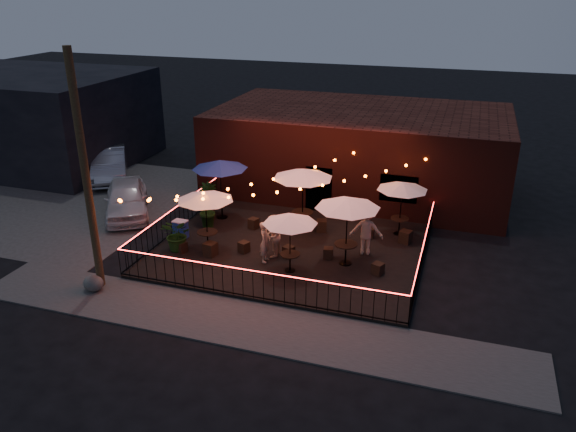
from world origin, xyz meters
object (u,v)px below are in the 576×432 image
Objects in this scene: cafe_table_1 at (220,165)px; boulder at (93,283)px; cafe_table_3 at (303,174)px; cafe_table_5 at (402,187)px; cafe_table_0 at (205,197)px; cooler at (181,229)px; cafe_table_2 at (290,220)px; utility_pole at (86,176)px; cafe_table_4 at (348,204)px.

cafe_table_1 reaches higher than boulder.
cafe_table_3 is 3.98m from cafe_table_5.
cafe_table_0 is 0.81× the size of cafe_table_1.
cafe_table_3 is 8.88m from boulder.
boulder is at bearing -121.64° from cafe_table_0.
cafe_table_3 reaches higher than cooler.
cafe_table_2 is at bearing -40.78° from cafe_table_1.
cafe_table_5 is at bearing 28.78° from cafe_table_0.
cafe_table_5 reaches higher than cooler.
cafe_table_2 is 3.58m from cafe_table_3.
utility_pole is 6.84m from cafe_table_2.
utility_pole is 3.71m from boulder.
cooler is at bearing -153.55° from cafe_table_3.
cafe_table_5 is (3.86, 0.91, -0.40)m from cafe_table_3.
utility_pole is 3.10× the size of cafe_table_2.
cafe_table_1 is at bearing 104.50° from cafe_table_0.
cafe_table_0 reaches higher than cafe_table_2.
cafe_table_5 is at bearing 4.98° from cafe_table_1.
cafe_table_4 reaches higher than cooler.
cafe_table_3 is 1.13× the size of cafe_table_5.
cafe_table_4 is at bearing 29.59° from boulder.
cafe_table_1 is 1.13× the size of cafe_table_5.
cafe_table_3 is (-0.60, 3.49, 0.50)m from cafe_table_2.
cafe_table_2 is 6.99m from boulder.
boulder is at bearing -150.41° from cafe_table_4.
cafe_table_1 reaches higher than cafe_table_5.
cafe_table_5 is at bearing 39.65° from boulder.
cafe_table_0 is at bearing -17.79° from cooler.
cafe_table_3 is at bearing 30.96° from cooler.
cafe_table_0 is (2.40, 3.48, -1.68)m from utility_pole.
cafe_table_1 is at bearing 78.64° from cooler.
cooler is at bearing 178.94° from cafe_table_4.
cafe_table_3 is at bearing -166.67° from cafe_table_5.
utility_pole is 4.54m from cafe_table_0.
cafe_table_4 reaches higher than cafe_table_0.
cafe_table_3 is (5.34, 6.30, -1.39)m from utility_pole.
cafe_table_4 is (2.36, -2.34, -0.11)m from cafe_table_3.
cafe_table_4 is 7.08m from cooler.
utility_pole is 5.44m from cooler.
cooler is (-6.80, 0.13, -1.97)m from cafe_table_4.
cafe_table_5 reaches higher than boulder.
cafe_table_2 is at bearing -9.78° from cooler.
cafe_table_5 is (6.80, 3.74, -0.12)m from cafe_table_0.
utility_pole is 2.69× the size of cafe_table_3.
cafe_table_3 reaches higher than cafe_table_4.
cafe_table_3 reaches higher than cafe_table_2.
cafe_table_2 is 0.87× the size of cafe_table_3.
cafe_table_5 is at bearing 53.54° from cafe_table_2.
cafe_table_1 is 1.00× the size of cafe_table_3.
utility_pole is at bearing -130.31° from cafe_table_3.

